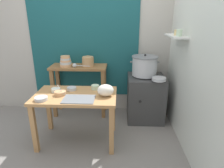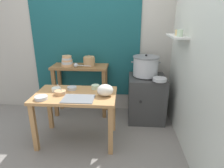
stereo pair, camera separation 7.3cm
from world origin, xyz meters
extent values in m
plane|color=gray|center=(0.00, 0.00, 0.00)|extent=(9.00, 9.00, 0.00)
cube|color=#B2ADA3|center=(0.10, 1.10, 1.30)|extent=(4.40, 0.10, 2.60)
cube|color=#195156|center=(-0.15, 1.04, 1.35)|extent=(1.90, 0.02, 2.10)
cube|color=silver|center=(1.40, 0.20, 1.30)|extent=(0.10, 3.20, 2.60)
cube|color=silver|center=(1.25, 0.40, 1.45)|extent=(0.20, 0.56, 0.02)
cylinder|color=#B7D1AD|center=(1.25, 0.26, 1.51)|extent=(0.07, 0.07, 0.09)
cylinder|color=#E5C684|center=(1.25, 0.38, 1.50)|extent=(0.07, 0.07, 0.08)
cube|color=#B27F4C|center=(-0.12, 0.00, 0.70)|extent=(1.10, 0.66, 0.04)
cube|color=#B27F4C|center=(-0.62, -0.28, 0.34)|extent=(0.06, 0.06, 0.68)
cube|color=#B27F4C|center=(0.38, -0.28, 0.34)|extent=(0.06, 0.06, 0.68)
cube|color=#B27F4C|center=(-0.62, 0.28, 0.34)|extent=(0.06, 0.06, 0.68)
cube|color=#B27F4C|center=(0.38, 0.28, 0.34)|extent=(0.06, 0.06, 0.68)
cube|color=olive|center=(-0.23, 0.83, 0.88)|extent=(0.96, 0.40, 0.04)
cube|color=olive|center=(-0.66, 0.68, 0.43)|extent=(0.06, 0.06, 0.86)
cube|color=olive|center=(0.20, 0.68, 0.43)|extent=(0.06, 0.06, 0.86)
cube|color=olive|center=(-0.66, 0.98, 0.43)|extent=(0.06, 0.06, 0.86)
cube|color=olive|center=(0.20, 0.98, 0.43)|extent=(0.06, 0.06, 0.86)
cube|color=#383838|center=(0.92, 0.70, 0.38)|extent=(0.60, 0.60, 0.76)
cylinder|color=black|center=(0.92, 0.70, 0.77)|extent=(0.36, 0.36, 0.02)
cylinder|color=black|center=(0.80, 0.40, 0.45)|extent=(0.04, 0.02, 0.04)
cylinder|color=#B7BABF|center=(0.88, 0.72, 0.93)|extent=(0.40, 0.40, 0.30)
cylinder|color=slate|center=(0.88, 0.72, 1.09)|extent=(0.42, 0.42, 0.02)
sphere|color=black|center=(0.88, 0.72, 1.12)|extent=(0.04, 0.04, 0.04)
cube|color=slate|center=(0.66, 0.72, 1.00)|extent=(0.04, 0.02, 0.02)
cube|color=slate|center=(1.10, 0.72, 1.00)|extent=(0.04, 0.02, 0.02)
cylinder|color=tan|center=(-0.06, 0.83, 0.97)|extent=(0.20, 0.20, 0.14)
cylinder|color=tan|center=(-0.06, 0.83, 1.05)|extent=(0.18, 0.18, 0.02)
sphere|color=tan|center=(-0.06, 0.83, 1.07)|extent=(0.02, 0.02, 0.02)
cylinder|color=tan|center=(-0.44, 0.79, 0.92)|extent=(0.20, 0.20, 0.04)
cylinder|color=#B7BABF|center=(-0.44, 0.79, 0.96)|extent=(0.19, 0.19, 0.04)
cylinder|color=tan|center=(-0.44, 0.79, 1.00)|extent=(0.18, 0.18, 0.03)
cylinder|color=#B7BABF|center=(-0.44, 0.79, 1.03)|extent=(0.17, 0.17, 0.03)
cylinder|color=tan|center=(-0.44, 0.79, 1.06)|extent=(0.15, 0.15, 0.04)
sphere|color=#B7BABF|center=(-0.27, 0.72, 0.94)|extent=(0.07, 0.07, 0.07)
cylinder|color=#B7BABF|center=(-0.12, 0.70, 0.94)|extent=(0.23, 0.05, 0.01)
cube|color=slate|center=(-0.03, -0.17, 0.72)|extent=(0.40, 0.28, 0.01)
ellipsoid|color=silver|center=(0.30, -0.03, 0.80)|extent=(0.22, 0.18, 0.16)
cylinder|color=#B7BABF|center=(1.08, 0.45, 0.80)|extent=(0.21, 0.21, 0.05)
cylinder|color=#B7BABF|center=(-0.20, 0.16, 0.74)|extent=(0.13, 0.13, 0.04)
cylinder|color=#BFB28C|center=(-0.20, 0.16, 0.75)|extent=(0.11, 0.11, 0.01)
cylinder|color=#B7D1AD|center=(0.13, 0.20, 0.75)|extent=(0.11, 0.11, 0.06)
cylinder|color=maroon|center=(0.13, 0.20, 0.78)|extent=(0.10, 0.10, 0.01)
cylinder|color=tan|center=(-0.31, -0.03, 0.75)|extent=(0.15, 0.15, 0.05)
cylinder|color=brown|center=(-0.31, -0.03, 0.77)|extent=(0.13, 0.13, 0.01)
cylinder|color=#B7BABF|center=(-0.30, -0.04, 0.80)|extent=(0.06, 0.06, 0.16)
cylinder|color=#B7BABF|center=(-0.50, -0.21, 0.74)|extent=(0.16, 0.16, 0.04)
cylinder|color=#337238|center=(-0.50, -0.21, 0.76)|extent=(0.14, 0.14, 0.01)
cylinder|color=silver|center=(-0.41, 0.08, 0.75)|extent=(0.12, 0.12, 0.05)
cylinder|color=#337238|center=(-0.41, 0.08, 0.76)|extent=(0.10, 0.10, 0.01)
camera|label=1|loc=(0.48, -2.43, 1.74)|focal=31.59mm
camera|label=2|loc=(0.55, -2.42, 1.74)|focal=31.59mm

